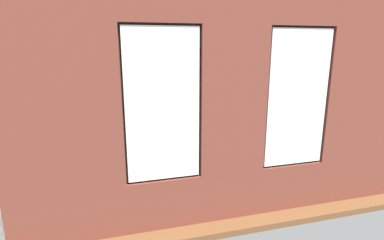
# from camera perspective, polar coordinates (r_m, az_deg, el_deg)

# --- Properties ---
(ground_plane) EXTENTS (6.89, 5.90, 0.10)m
(ground_plane) POSITION_cam_1_polar(r_m,az_deg,el_deg) (7.12, -0.86, -7.55)
(ground_plane) COLOR brown
(brick_wall_with_windows) EXTENTS (6.29, 0.30, 3.52)m
(brick_wall_with_windows) POSITION_cam_1_polar(r_m,az_deg,el_deg) (4.27, 7.85, 2.73)
(brick_wall_with_windows) COLOR brown
(brick_wall_with_windows) RESTS_ON ground_plane
(white_wall_right) EXTENTS (0.10, 4.90, 3.52)m
(white_wall_right) POSITION_cam_1_polar(r_m,az_deg,el_deg) (6.42, -28.30, 5.11)
(white_wall_right) COLOR silver
(white_wall_right) RESTS_ON ground_plane
(couch_by_window) EXTENTS (2.06, 0.87, 0.80)m
(couch_by_window) POSITION_cam_1_polar(r_m,az_deg,el_deg) (5.25, 3.11, -11.26)
(couch_by_window) COLOR black
(couch_by_window) RESTS_ON ground_plane
(couch_left) EXTENTS (0.98, 1.82, 0.80)m
(couch_left) POSITION_cam_1_polar(r_m,az_deg,el_deg) (7.79, 17.19, -3.33)
(couch_left) COLOR black
(couch_left) RESTS_ON ground_plane
(coffee_table) EXTENTS (1.23, 0.87, 0.43)m
(coffee_table) POSITION_cam_1_polar(r_m,az_deg,el_deg) (7.08, -1.12, -4.02)
(coffee_table) COLOR olive
(coffee_table) RESTS_ON ground_plane
(cup_ceramic) EXTENTS (0.08, 0.08, 0.09)m
(cup_ceramic) POSITION_cam_1_polar(r_m,az_deg,el_deg) (7.27, 1.17, -2.71)
(cup_ceramic) COLOR #4C4C51
(cup_ceramic) RESTS_ON coffee_table
(candle_jar) EXTENTS (0.08, 0.08, 0.11)m
(candle_jar) POSITION_cam_1_polar(r_m,az_deg,el_deg) (7.04, -1.12, -3.19)
(candle_jar) COLOR #B7333D
(candle_jar) RESTS_ON coffee_table
(table_plant_small) EXTENTS (0.14, 0.14, 0.21)m
(table_plant_small) POSITION_cam_1_polar(r_m,az_deg,el_deg) (6.82, -3.86, -3.27)
(table_plant_small) COLOR #9E5638
(table_plant_small) RESTS_ON coffee_table
(remote_silver) EXTENTS (0.18, 0.12, 0.02)m
(remote_silver) POSITION_cam_1_polar(r_m,az_deg,el_deg) (6.96, -0.11, -3.78)
(remote_silver) COLOR #B2B2B7
(remote_silver) RESTS_ON coffee_table
(remote_gray) EXTENTS (0.17, 0.05, 0.02)m
(remote_gray) POSITION_cam_1_polar(r_m,az_deg,el_deg) (7.12, -2.54, -3.37)
(remote_gray) COLOR #59595B
(remote_gray) RESTS_ON coffee_table
(media_console) EXTENTS (1.06, 0.42, 0.58)m
(media_console) POSITION_cam_1_polar(r_m,az_deg,el_deg) (6.93, -24.06, -6.44)
(media_console) COLOR black
(media_console) RESTS_ON ground_plane
(tv_flatscreen) EXTENTS (0.99, 0.20, 0.67)m
(tv_flatscreen) POSITION_cam_1_polar(r_m,az_deg,el_deg) (6.75, -24.59, -1.43)
(tv_flatscreen) COLOR black
(tv_flatscreen) RESTS_ON media_console
(papasan_chair) EXTENTS (1.14, 1.14, 0.71)m
(papasan_chair) POSITION_cam_1_polar(r_m,az_deg,el_deg) (8.40, -2.52, -0.61)
(papasan_chair) COLOR olive
(papasan_chair) RESTS_ON ground_plane
(potted_plant_by_left_couch) EXTENTS (0.29, 0.29, 0.47)m
(potted_plant_by_left_couch) POSITION_cam_1_polar(r_m,az_deg,el_deg) (8.72, 10.27, -1.25)
(potted_plant_by_left_couch) COLOR #47423D
(potted_plant_by_left_couch) RESTS_ON ground_plane
(potted_plant_foreground_right) EXTENTS (0.66, 0.78, 1.23)m
(potted_plant_foreground_right) POSITION_cam_1_polar(r_m,az_deg,el_deg) (8.56, -20.63, 0.17)
(potted_plant_foreground_right) COLOR gray
(potted_plant_foreground_right) RESTS_ON ground_plane
(potted_plant_beside_window_right) EXTENTS (0.53, 0.53, 0.78)m
(potted_plant_beside_window_right) POSITION_cam_1_polar(r_m,az_deg,el_deg) (4.88, -19.88, -12.11)
(potted_plant_beside_window_right) COLOR beige
(potted_plant_beside_window_right) RESTS_ON ground_plane
(potted_plant_corner_far_left) EXTENTS (0.57, 0.57, 0.80)m
(potted_plant_corner_far_left) POSITION_cam_1_polar(r_m,az_deg,el_deg) (6.45, 27.20, -6.07)
(potted_plant_corner_far_left) COLOR #9E5638
(potted_plant_corner_far_left) RESTS_ON ground_plane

